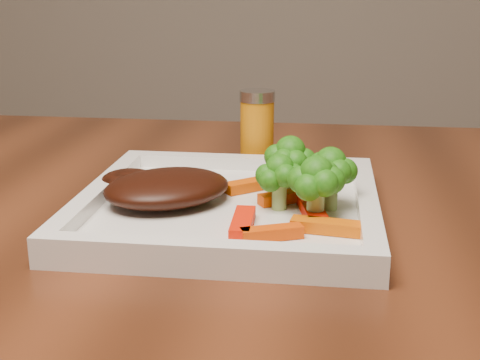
# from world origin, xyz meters

# --- Properties ---
(plate) EXTENTS (0.27, 0.27, 0.01)m
(plate) POSITION_xyz_m (0.11, -0.17, 0.76)
(plate) COLOR white
(plate) RESTS_ON dining_table
(steak) EXTENTS (0.15, 0.15, 0.03)m
(steak) POSITION_xyz_m (0.05, -0.17, 0.78)
(steak) COLOR black
(steak) RESTS_ON plate
(broccoli_0) EXTENTS (0.06, 0.06, 0.07)m
(broccoli_0) POSITION_xyz_m (0.16, -0.14, 0.80)
(broccoli_0) COLOR #306210
(broccoli_0) RESTS_ON plate
(broccoli_1) EXTENTS (0.07, 0.07, 0.06)m
(broccoli_1) POSITION_xyz_m (0.20, -0.17, 0.79)
(broccoli_1) COLOR #165D0F
(broccoli_1) RESTS_ON plate
(broccoli_2) EXTENTS (0.06, 0.06, 0.06)m
(broccoli_2) POSITION_xyz_m (0.19, -0.20, 0.79)
(broccoli_2) COLOR #1A6811
(broccoli_2) RESTS_ON plate
(broccoli_3) EXTENTS (0.06, 0.06, 0.06)m
(broccoli_3) POSITION_xyz_m (0.15, -0.18, 0.79)
(broccoli_3) COLOR #126C13
(broccoli_3) RESTS_ON plate
(carrot_0) EXTENTS (0.05, 0.03, 0.01)m
(carrot_0) POSITION_xyz_m (0.15, -0.25, 0.77)
(carrot_0) COLOR #D13C03
(carrot_0) RESTS_ON plate
(carrot_1) EXTENTS (0.06, 0.03, 0.01)m
(carrot_1) POSITION_xyz_m (0.20, -0.23, 0.77)
(carrot_1) COLOR #D15403
(carrot_1) RESTS_ON plate
(carrot_2) EXTENTS (0.02, 0.06, 0.01)m
(carrot_2) POSITION_xyz_m (0.13, -0.23, 0.77)
(carrot_2) COLOR red
(carrot_2) RESTS_ON plate
(carrot_4) EXTENTS (0.06, 0.05, 0.01)m
(carrot_4) POSITION_xyz_m (0.12, -0.12, 0.77)
(carrot_4) COLOR #C84503
(carrot_4) RESTS_ON plate
(carrot_5) EXTENTS (0.03, 0.07, 0.01)m
(carrot_5) POSITION_xyz_m (0.18, -0.19, 0.77)
(carrot_5) COLOR red
(carrot_5) RESTS_ON plate
(carrot_6) EXTENTS (0.05, 0.04, 0.01)m
(carrot_6) POSITION_xyz_m (0.16, -0.16, 0.77)
(carrot_6) COLOR #E34503
(carrot_6) RESTS_ON plate
(spice_shaker) EXTENTS (0.04, 0.04, 0.09)m
(spice_shaker) POSITION_xyz_m (0.11, -0.00, 0.80)
(spice_shaker) COLOR #C6720B
(spice_shaker) RESTS_ON dining_table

